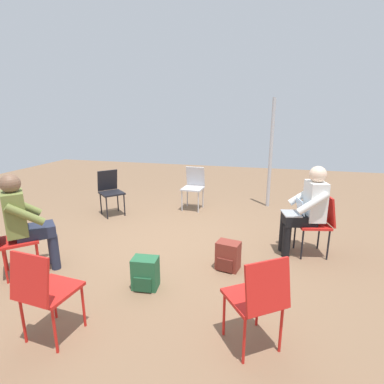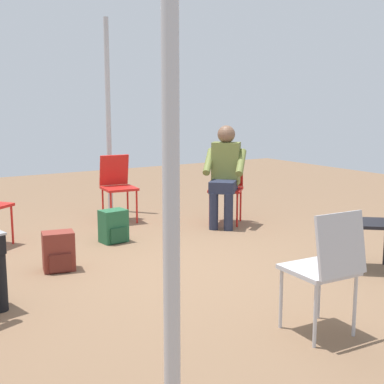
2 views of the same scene
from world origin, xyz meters
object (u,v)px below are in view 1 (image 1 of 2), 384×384
(person_in_olive, at_px, (25,218))
(chair_east, at_px, (44,289))
(chair_north, at_px, (318,220))
(chair_northeast, at_px, (258,296))
(person_with_laptop, at_px, (307,206))
(chair_southeast, at_px, (11,237))
(backpack_by_empty_chair, at_px, (146,275))
(backpack_near_laptop_user, at_px, (228,257))
(chair_southwest, at_px, (110,189))
(chair_west, at_px, (194,185))

(person_in_olive, bearing_deg, chair_east, 2.01)
(chair_north, distance_m, chair_northeast, 2.11)
(chair_east, height_order, person_with_laptop, person_with_laptop)
(chair_southeast, bearing_deg, backpack_by_empty_chair, 49.25)
(chair_east, bearing_deg, chair_north, 49.29)
(chair_southeast, relative_size, chair_east, 1.00)
(chair_north, height_order, backpack_near_laptop_user, chair_north)
(chair_north, distance_m, person_with_laptop, 0.26)
(chair_north, xyz_separation_m, chair_northeast, (1.98, -0.71, 0.00))
(chair_north, height_order, person_with_laptop, person_with_laptop)
(chair_east, bearing_deg, chair_southwest, 115.96)
(chair_north, height_order, chair_southwest, same)
(chair_southeast, xyz_separation_m, chair_southwest, (-2.34, -0.02, 0.00))
(chair_north, distance_m, chair_west, 2.67)
(chair_southeast, height_order, chair_north, same)
(backpack_near_laptop_user, distance_m, backpack_by_empty_chair, 1.06)
(chair_northeast, height_order, backpack_by_empty_chair, chair_northeast)
(chair_northeast, relative_size, person_in_olive, 0.69)
(backpack_by_empty_chair, bearing_deg, chair_northeast, 63.59)
(chair_southwest, height_order, person_in_olive, person_in_olive)
(chair_north, bearing_deg, chair_east, 121.33)
(chair_southeast, xyz_separation_m, chair_northeast, (0.48, 2.87, 0.00))
(chair_northeast, bearing_deg, backpack_by_empty_chair, 118.03)
(chair_southeast, distance_m, chair_east, 1.40)
(person_with_laptop, distance_m, backpack_near_laptop_user, 1.29)
(chair_southwest, distance_m, chair_east, 3.36)
(chair_west, height_order, chair_northeast, same)
(chair_southeast, height_order, chair_southwest, same)
(chair_northeast, distance_m, chair_east, 1.76)
(person_with_laptop, xyz_separation_m, person_in_olive, (1.35, -3.30, 0.00))
(chair_north, distance_m, backpack_near_laptop_user, 1.37)
(person_in_olive, bearing_deg, person_with_laptop, 66.68)
(chair_west, relative_size, person_in_olive, 0.69)
(chair_east, xyz_separation_m, person_in_olive, (-0.94, -1.03, 0.20))
(chair_east, relative_size, person_in_olive, 0.69)
(chair_northeast, distance_m, person_with_laptop, 2.03)
(chair_north, bearing_deg, backpack_near_laptop_user, 110.32)
(chair_east, relative_size, backpack_by_empty_chair, 2.36)
(chair_east, height_order, person_in_olive, person_in_olive)
(chair_west, relative_size, person_with_laptop, 0.69)
(chair_northeast, bearing_deg, backpack_near_laptop_user, 72.21)
(chair_northeast, distance_m, backpack_near_laptop_user, 1.37)
(chair_southeast, bearing_deg, chair_southwest, 134.98)
(chair_west, distance_m, chair_east, 3.92)
(chair_east, bearing_deg, backpack_near_laptop_user, 56.30)
(chair_southwest, height_order, backpack_near_laptop_user, chair_southwest)
(chair_north, xyz_separation_m, person_with_laptop, (0.04, -0.17, 0.20))
(chair_southeast, bearing_deg, chair_west, 109.52)
(chair_west, bearing_deg, chair_southeast, 68.13)
(person_with_laptop, distance_m, person_in_olive, 3.56)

